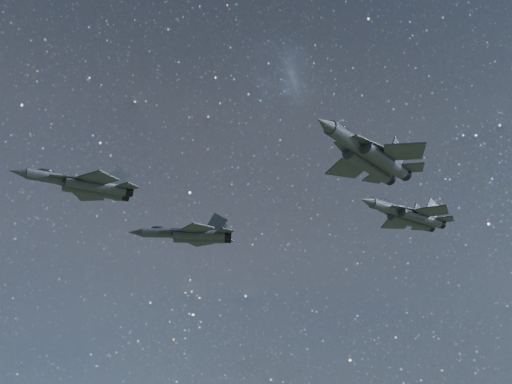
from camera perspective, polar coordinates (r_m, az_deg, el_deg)
name	(u,v)px	position (r m, az deg, el deg)	size (l,w,h in m)	color
jet_lead	(85,185)	(76.23, -16.00, 0.65)	(15.05, 10.75, 3.85)	#2D3339
jet_left	(191,235)	(93.16, -6.25, -4.07)	(16.42, 10.83, 4.20)	#2D3339
jet_right	(370,156)	(65.53, 10.77, 3.37)	(17.10, 11.20, 4.41)	#2D3339
jet_slot	(409,216)	(88.94, 14.34, -2.19)	(17.14, 11.81, 4.30)	#2D3339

